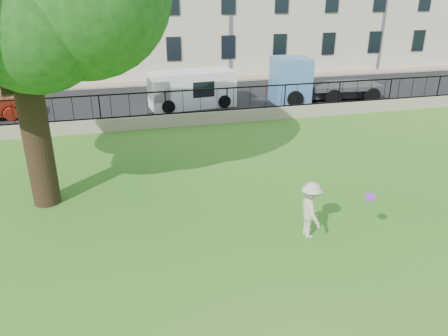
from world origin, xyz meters
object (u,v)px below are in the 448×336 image
object	(u,v)px
white_van	(192,89)
blue_truck	(324,79)
frisbee	(370,197)
man	(311,210)

from	to	relation	value
white_van	blue_truck	xyz separation A→B (m)	(7.63, -0.63, 0.30)
frisbee	white_van	world-z (taller)	white_van
man	frisbee	world-z (taller)	frisbee
man	white_van	world-z (taller)	white_van
man	frisbee	xyz separation A→B (m)	(1.07, -0.99, 0.74)
frisbee	white_van	distance (m)	15.28
frisbee	white_van	xyz separation A→B (m)	(-1.69, 15.18, -0.56)
frisbee	blue_truck	world-z (taller)	blue_truck
man	frisbee	size ratio (longest dim) A/B	5.88
frisbee	blue_truck	size ratio (longest dim) A/B	0.04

